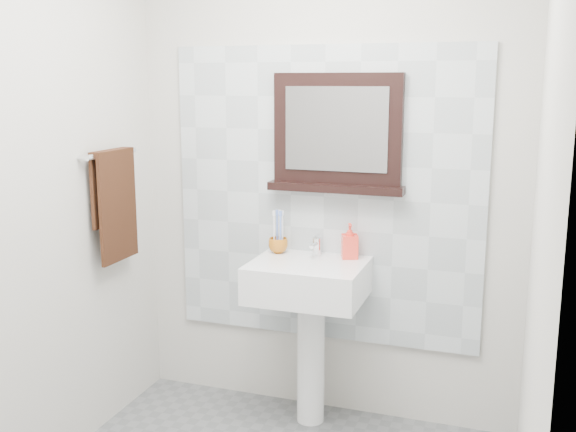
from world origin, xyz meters
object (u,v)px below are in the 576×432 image
object	(u,v)px
pedestal_sink	(308,298)
soap_dispenser	(350,241)
framed_mirror	(337,136)
hand_towel	(115,197)
toothbrush_cup	(278,245)

from	to	relation	value
pedestal_sink	soap_dispenser	bearing A→B (deg)	38.59
framed_mirror	hand_towel	xyz separation A→B (m)	(-1.01, -0.42, -0.29)
toothbrush_cup	soap_dispenser	size ratio (longest dim) A/B	0.57
framed_mirror	hand_towel	bearing A→B (deg)	-157.48
soap_dispenser	pedestal_sink	bearing A→B (deg)	-162.34
pedestal_sink	framed_mirror	size ratio (longest dim) A/B	1.41
pedestal_sink	hand_towel	distance (m)	1.07
soap_dispenser	framed_mirror	xyz separation A→B (m)	(-0.09, 0.05, 0.51)
toothbrush_cup	framed_mirror	size ratio (longest dim) A/B	0.14
toothbrush_cup	soap_dispenser	world-z (taller)	soap_dispenser
pedestal_sink	toothbrush_cup	bearing A→B (deg)	149.72
toothbrush_cup	hand_towel	xyz separation A→B (m)	(-0.73, -0.35, 0.27)
framed_mirror	hand_towel	size ratio (longest dim) A/B	1.24
soap_dispenser	framed_mirror	bearing A→B (deg)	128.22
hand_towel	pedestal_sink	bearing A→B (deg)	14.10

